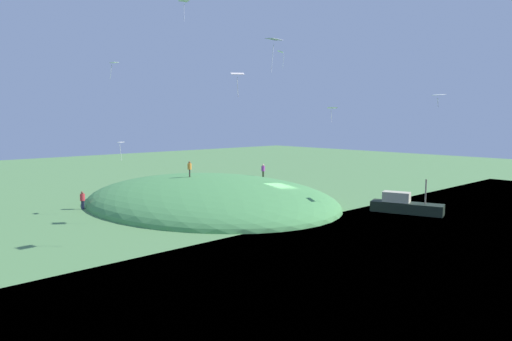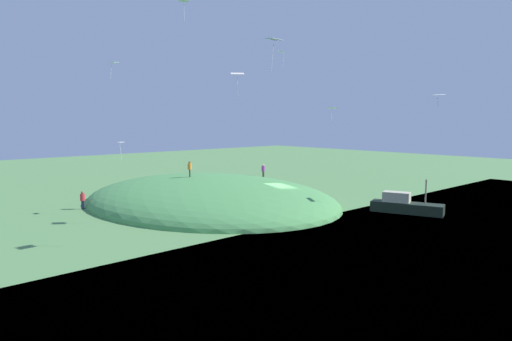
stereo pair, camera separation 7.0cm
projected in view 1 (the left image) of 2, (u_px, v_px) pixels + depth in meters
name	position (u px, v px, depth m)	size (l,w,h in m)	color
ground_plane	(281.00, 208.00, 46.64)	(160.00, 160.00, 0.00)	#56874C
grass_hill	(209.00, 202.00, 49.82)	(30.90, 24.48, 5.58)	#4B8F4C
boat_on_lake	(405.00, 205.00, 44.09)	(6.89, 3.90, 3.37)	black
person_walking_path	(190.00, 167.00, 49.46)	(0.60, 0.60, 1.73)	#41342C
person_with_child	(82.00, 198.00, 45.74)	(0.67, 0.67, 1.83)	#282B47
person_watching_kites	(263.00, 169.00, 57.21)	(0.62, 0.62, 1.75)	brown
kite_0	(121.00, 144.00, 43.30)	(0.70, 0.52, 1.76)	white
kite_2	(184.00, 2.00, 38.42)	(0.67, 0.89, 1.73)	white
kite_3	(332.00, 108.00, 54.45)	(1.39, 1.38, 1.76)	white
kite_4	(281.00, 53.00, 54.05)	(1.14, 1.19, 2.07)	white
kite_5	(114.00, 64.00, 46.50)	(0.96, 0.75, 1.68)	silver
kite_6	(274.00, 41.00, 31.47)	(0.84, 1.16, 2.31)	white
kite_7	(238.00, 75.00, 38.93)	(1.27, 1.36, 2.09)	white
kite_8	(439.00, 95.00, 41.85)	(1.11, 0.81, 1.18)	white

